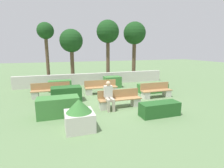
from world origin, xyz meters
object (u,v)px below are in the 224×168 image
object	(u,v)px
bench_front	(120,101)
person_seated_man	(109,94)
planter_corner_left	(79,115)
tree_leftmost	(46,34)
tree_center_right	(108,33)
bench_back	(156,92)
tree_rightmost	(135,34)
tree_center_left	(71,42)
bench_right_side	(51,92)
bench_left_side	(101,89)

from	to	relation	value
bench_front	person_seated_man	bearing A→B (deg)	-166.60
planter_corner_left	tree_leftmost	distance (m)	9.03
bench_front	tree_leftmost	xyz separation A→B (m)	(-3.39, 6.53, 3.51)
planter_corner_left	tree_center_right	bearing A→B (deg)	66.88
bench_back	person_seated_man	distance (m)	3.43
tree_leftmost	tree_rightmost	distance (m)	7.42
tree_leftmost	tree_center_right	size ratio (longest dim) A/B	0.92
tree_center_left	tree_center_right	bearing A→B (deg)	1.28
bench_back	tree_center_right	size ratio (longest dim) A/B	0.37
tree_rightmost	person_seated_man	bearing A→B (deg)	-122.76
tree_center_left	tree_rightmost	xyz separation A→B (m)	(5.56, 0.36, 0.71)
tree_center_right	tree_rightmost	world-z (taller)	tree_rightmost
bench_front	tree_leftmost	bearing A→B (deg)	117.45
bench_right_side	tree_rightmost	size ratio (longest dim) A/B	0.43
tree_leftmost	tree_center_left	xyz separation A→B (m)	(1.84, 0.12, -0.52)
tree_center_right	bench_front	bearing A→B (deg)	-102.13
person_seated_man	tree_rightmost	world-z (taller)	tree_rightmost
bench_front	planter_corner_left	distance (m)	2.83
bench_back	tree_center_left	world-z (taller)	tree_center_left
person_seated_man	tree_center_left	bearing A→B (deg)	98.03
bench_left_side	bench_back	world-z (taller)	same
tree_center_left	tree_rightmost	bearing A→B (deg)	3.74
bench_back	planter_corner_left	bearing A→B (deg)	-149.46
person_seated_man	tree_center_left	distance (m)	7.33
bench_right_side	tree_center_right	distance (m)	7.06
bench_right_side	planter_corner_left	distance (m)	4.83
bench_front	tree_center_left	world-z (taller)	tree_center_left
person_seated_man	bench_front	bearing A→B (deg)	13.40
bench_front	tree_leftmost	distance (m)	8.15
tree_rightmost	bench_left_side	bearing A→B (deg)	-134.86
bench_right_side	tree_rightmost	bearing A→B (deg)	22.86
tree_rightmost	tree_center_right	bearing A→B (deg)	-173.40
tree_center_left	tree_center_right	world-z (taller)	tree_center_right
planter_corner_left	person_seated_man	bearing A→B (deg)	45.95
bench_left_side	tree_center_left	bearing A→B (deg)	99.80
bench_front	bench_left_side	xyz separation A→B (m)	(-0.20, 2.78, -0.00)
bench_left_side	tree_rightmost	bearing A→B (deg)	35.71
bench_left_side	tree_center_right	bearing A→B (deg)	57.88
bench_front	tree_center_right	size ratio (longest dim) A/B	0.41
bench_front	planter_corner_left	size ratio (longest dim) A/B	1.90
bench_right_side	tree_center_right	world-z (taller)	tree_center_right
bench_right_side	bench_back	size ratio (longest dim) A/B	1.17
bench_left_side	tree_center_right	size ratio (longest dim) A/B	0.40
bench_back	tree_center_left	xyz separation A→B (m)	(-4.18, 5.69, 3.00)
bench_back	person_seated_man	xyz separation A→B (m)	(-3.22, -1.10, 0.41)
bench_front	bench_right_side	distance (m)	4.33
tree_center_right	planter_corner_left	bearing A→B (deg)	-113.12
tree_leftmost	tree_center_right	bearing A→B (deg)	2.27
bench_front	bench_back	xyz separation A→B (m)	(2.63, 0.96, -0.01)
person_seated_man	planter_corner_left	world-z (taller)	person_seated_man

